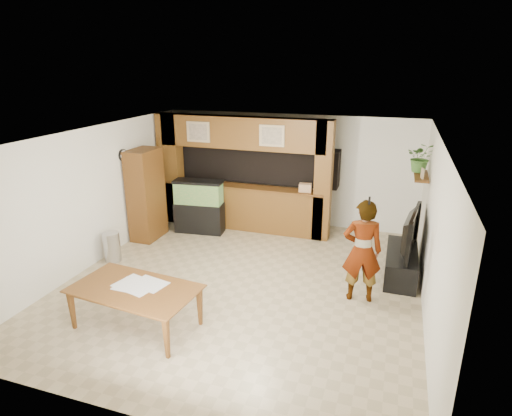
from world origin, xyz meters
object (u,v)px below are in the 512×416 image
(television, at_px, (405,231))
(dining_table, at_px, (135,308))
(aquarium, at_px, (199,207))
(person, at_px, (362,251))
(pantry_cabinet, at_px, (146,195))

(television, bearing_deg, dining_table, 136.31)
(dining_table, bearing_deg, aquarium, 106.73)
(person, distance_m, dining_table, 3.60)
(dining_table, bearing_deg, television, 44.09)
(pantry_cabinet, relative_size, aquarium, 1.62)
(pantry_cabinet, xyz_separation_m, aquarium, (0.94, 0.65, -0.39))
(pantry_cabinet, relative_size, dining_table, 1.08)
(pantry_cabinet, bearing_deg, aquarium, 34.52)
(person, xyz_separation_m, dining_table, (-3.03, -1.86, -0.54))
(television, distance_m, dining_table, 4.73)
(aquarium, height_order, person, person)
(television, bearing_deg, aquarium, 87.35)
(pantry_cabinet, height_order, television, pantry_cabinet)
(pantry_cabinet, height_order, dining_table, pantry_cabinet)
(aquarium, bearing_deg, pantry_cabinet, -151.75)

